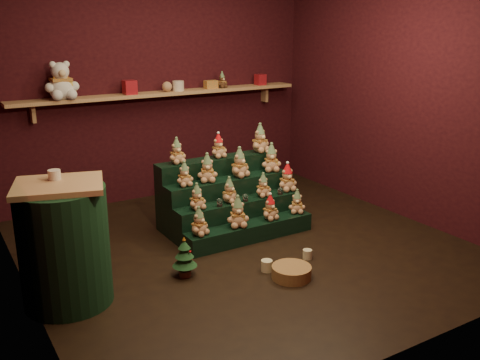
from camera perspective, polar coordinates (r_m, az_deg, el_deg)
ground at (r=5.28m, az=0.63°, el=-7.23°), size 4.00×4.00×0.00m
back_wall at (r=6.70m, az=-8.77°, el=10.14°), size 4.00×0.10×2.80m
front_wall at (r=3.36m, az=19.55°, el=2.98°), size 4.00×0.10×2.80m
left_wall at (r=4.19m, az=-23.94°, el=5.09°), size 0.10×4.00×2.80m
right_wall at (r=6.21m, az=17.18°, el=9.10°), size 0.10×4.00×2.80m
back_shelf at (r=6.55m, az=-8.13°, el=9.09°), size 3.60×0.26×0.24m
riser_tier_front at (r=5.43m, az=1.08°, el=-5.52°), size 1.40×0.22×0.18m
riser_tier_midfront at (r=5.57m, az=-0.13°, el=-3.93°), size 1.40×0.22×0.36m
riser_tier_midback at (r=5.71m, az=-1.27°, el=-2.43°), size 1.40×0.22×0.54m
riser_tier_back at (r=5.87m, az=-2.35°, el=-0.99°), size 1.40×0.22×0.72m
teddy_0 at (r=5.08m, az=-4.40°, el=-4.42°), size 0.25×0.24×0.27m
teddy_1 at (r=5.26m, az=-0.26°, el=-3.40°), size 0.27×0.26×0.31m
teddy_2 at (r=5.46m, az=3.23°, el=-2.92°), size 0.21×0.19×0.26m
teddy_3 at (r=5.67m, az=6.09°, el=-2.30°), size 0.24×0.23×0.25m
teddy_4 at (r=5.23m, az=-4.63°, el=-1.79°), size 0.21×0.20×0.26m
teddy_5 at (r=5.41m, az=-1.16°, el=-1.08°), size 0.24×0.24×0.26m
teddy_6 at (r=5.60m, az=2.47°, el=-0.55°), size 0.18×0.16×0.25m
teddy_7 at (r=5.80m, az=5.06°, el=0.28°), size 0.23×0.21×0.30m
teddy_8 at (r=5.37m, az=-5.96°, el=0.64°), size 0.18×0.16×0.25m
teddy_9 at (r=5.49m, az=-3.52°, el=1.29°), size 0.26×0.25×0.29m
teddy_10 at (r=5.66m, az=-0.06°, el=1.89°), size 0.28×0.26×0.31m
teddy_11 at (r=5.88m, az=3.35°, el=2.40°), size 0.27×0.26×0.31m
teddy_12 at (r=5.53m, az=-6.77°, el=3.10°), size 0.21×0.19×0.26m
teddy_13 at (r=5.74m, az=-2.31°, el=3.67°), size 0.20×0.18×0.26m
teddy_14 at (r=5.98m, az=2.14°, el=4.48°), size 0.27×0.25×0.31m
snow_globe_a at (r=5.32m, az=-2.18°, el=-2.40°), size 0.06×0.06×0.08m
snow_globe_b at (r=5.47m, az=0.57°, el=-1.88°), size 0.06×0.06×0.08m
snow_globe_c at (r=5.70m, az=4.30°, el=-1.16°), size 0.06×0.06×0.08m
side_table at (r=4.35m, az=-18.23°, el=-6.57°), size 0.77×0.69×0.98m
table_ornament at (r=4.27m, az=-19.20°, el=0.53°), size 0.09×0.09×0.08m
mini_christmas_tree at (r=4.68m, az=-5.94°, el=-8.17°), size 0.22×0.22×0.37m
mug_left at (r=4.80m, az=2.87°, el=-9.11°), size 0.10×0.10×0.10m
mug_right at (r=5.07m, az=7.20°, el=-7.86°), size 0.09×0.09×0.09m
wicker_basket at (r=4.70m, az=5.51°, el=-9.76°), size 0.37×0.37×0.11m
white_bear at (r=6.12m, az=-18.61°, el=10.53°), size 0.37×0.33×0.51m
brown_bear at (r=6.85m, az=-1.93°, el=10.61°), size 0.16×0.15×0.20m
gift_tin_red_a at (r=6.36m, az=-11.68°, el=9.66°), size 0.14×0.14×0.16m
gift_tin_cream at (r=6.59m, az=-6.61°, el=9.95°), size 0.14×0.14×0.12m
gift_tin_red_b at (r=7.16m, az=2.18°, el=10.65°), size 0.12×0.12×0.14m
shelf_plush_ball at (r=6.53m, az=-7.79°, el=9.84°), size 0.12×0.12×0.12m
scarf_gift_box at (r=6.79m, az=-3.13°, el=10.14°), size 0.16×0.10×0.10m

